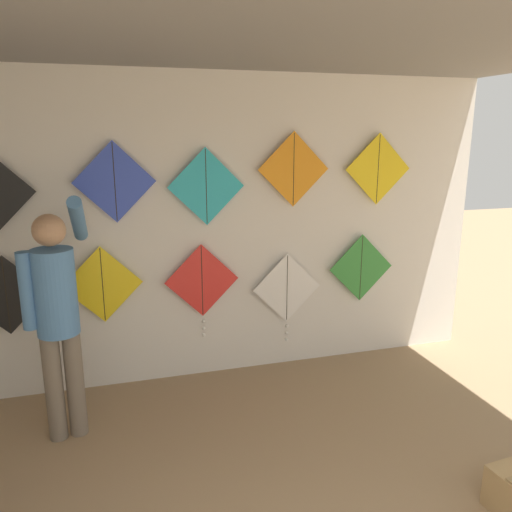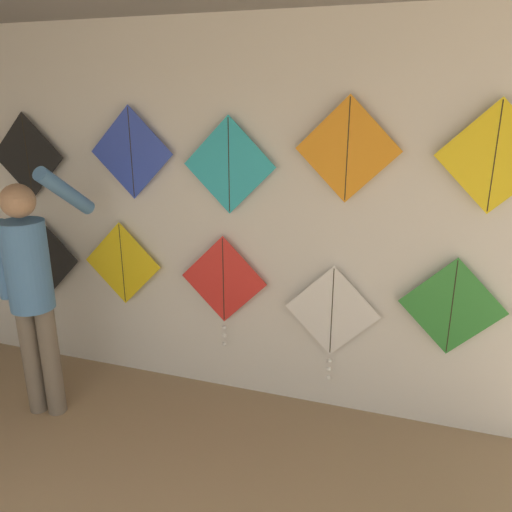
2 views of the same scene
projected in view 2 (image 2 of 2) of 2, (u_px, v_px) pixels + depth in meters
The scene contains 12 objects.
back_panel at pixel (230, 220), 3.70m from camera, with size 5.59×0.06×2.80m, color silver.
shopkeeper at pixel (31, 282), 3.48m from camera, with size 0.46×0.67×1.85m.
kite_0 at pixel (44, 258), 4.24m from camera, with size 0.69×0.01×0.69m.
kite_1 at pixel (122, 264), 4.01m from camera, with size 0.69×0.01×0.69m.
kite_2 at pixel (224, 284), 3.77m from camera, with size 0.69×0.04×0.89m.
kite_3 at pixel (332, 315), 3.57m from camera, with size 0.69×0.04×0.89m.
kite_4 at pixel (452, 307), 3.28m from camera, with size 0.69×0.01×0.69m.
kite_5 at pixel (27, 156), 3.99m from camera, with size 0.69×0.01×0.69m.
kite_6 at pixel (131, 153), 3.69m from camera, with size 0.69×0.01×0.69m.
kite_7 at pixel (229, 166), 3.48m from camera, with size 0.69×0.01×0.69m.
kite_8 at pixel (348, 150), 3.19m from camera, with size 0.69×0.01×0.69m.
kite_9 at pixel (495, 157), 2.94m from camera, with size 0.69×0.01×0.69m.
Camera 2 is at (1.30, 0.54, 2.28)m, focal length 35.00 mm.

